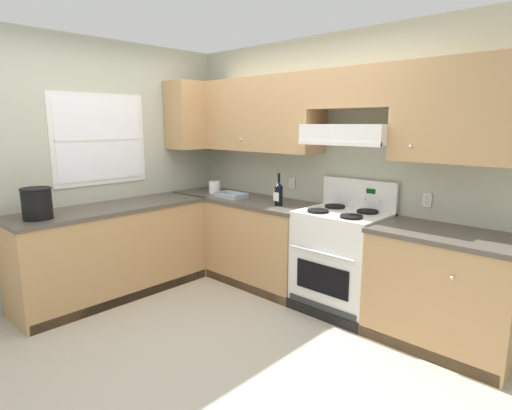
# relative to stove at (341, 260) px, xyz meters

# --- Properties ---
(ground_plane) EXTENTS (7.04, 7.04, 0.00)m
(ground_plane) POSITION_rel_stove_xyz_m (-0.61, -1.25, -0.48)
(ground_plane) COLOR #B2AA99
(wall_back) EXTENTS (4.68, 0.57, 2.55)m
(wall_back) POSITION_rel_stove_xyz_m (-0.21, 0.27, 1.00)
(wall_back) COLOR #B7BAA3
(wall_back) RESTS_ON ground_plane
(wall_left) EXTENTS (0.47, 4.00, 2.55)m
(wall_left) POSITION_rel_stove_xyz_m (-2.20, -1.03, 0.87)
(wall_left) COLOR #B7BAA3
(wall_left) RESTS_ON ground_plane
(counter_back_run) EXTENTS (3.60, 0.65, 0.91)m
(counter_back_run) POSITION_rel_stove_xyz_m (-0.45, -0.01, -0.03)
(counter_back_run) COLOR tan
(counter_back_run) RESTS_ON ground_plane
(counter_left_run) EXTENTS (0.63, 1.91, 0.91)m
(counter_left_run) POSITION_rel_stove_xyz_m (-1.86, -1.26, -0.03)
(counter_left_run) COLOR tan
(counter_left_run) RESTS_ON ground_plane
(stove) EXTENTS (0.76, 0.62, 1.20)m
(stove) POSITION_rel_stove_xyz_m (0.00, 0.00, 0.00)
(stove) COLOR white
(stove) RESTS_ON ground_plane
(wine_bottle) EXTENTS (0.08, 0.08, 0.32)m
(wine_bottle) POSITION_rel_stove_xyz_m (-0.68, -0.09, 0.56)
(wine_bottle) COLOR black
(wine_bottle) RESTS_ON counter_back_run
(bowl) EXTENTS (0.33, 0.21, 0.06)m
(bowl) POSITION_rel_stove_xyz_m (-1.35, -0.10, 0.45)
(bowl) COLOR #9EADB7
(bowl) RESTS_ON counter_back_run
(bucket) EXTENTS (0.25, 0.25, 0.27)m
(bucket) POSITION_rel_stove_xyz_m (-1.79, -1.94, 0.57)
(bucket) COLOR black
(bucket) RESTS_ON counter_left_run
(paper_towel_roll) EXTENTS (0.13, 0.13, 0.14)m
(paper_towel_roll) POSITION_rel_stove_xyz_m (-1.71, -0.03, 0.50)
(paper_towel_roll) COLOR white
(paper_towel_roll) RESTS_ON counter_back_run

